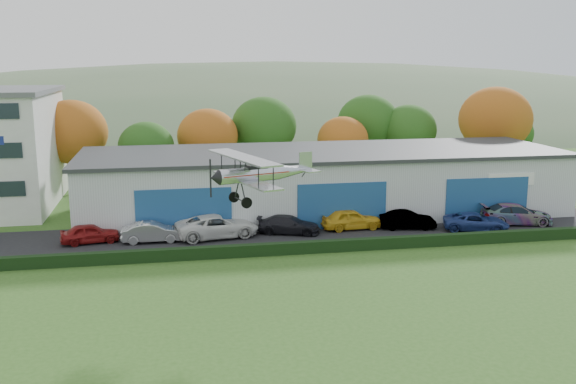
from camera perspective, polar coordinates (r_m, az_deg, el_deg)
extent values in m
plane|color=#2E561B|center=(28.97, 6.83, -14.68)|extent=(300.00, 300.00, 0.00)
cube|color=black|center=(48.74, 2.79, -3.63)|extent=(48.00, 9.00, 0.05)
cube|color=black|center=(44.16, 4.25, -4.75)|extent=(46.00, 0.60, 0.80)
cube|color=#B2B7BC|center=(55.28, 3.15, 0.82)|extent=(40.00, 12.00, 5.00)
cube|color=#2D3033|center=(54.85, 3.18, 3.54)|extent=(40.60, 12.60, 0.30)
cube|color=navy|center=(47.95, -9.16, -1.83)|extent=(7.00, 0.12, 3.60)
cube|color=navy|center=(49.69, 4.80, -1.25)|extent=(7.00, 0.12, 3.60)
cube|color=navy|center=(54.10, 17.15, -0.67)|extent=(7.00, 0.12, 3.60)
cylinder|color=#3D2614|center=(66.29, -18.31, 1.23)|extent=(0.36, 0.36, 3.15)
ellipsoid|color=#994B12|center=(65.68, -18.55, 5.05)|extent=(6.84, 6.84, 6.16)
cylinder|color=#3D2614|center=(63.80, -12.28, 0.85)|extent=(0.36, 0.36, 2.45)
ellipsoid|color=#1E4C14|center=(63.27, -12.41, 3.93)|extent=(5.32, 5.32, 4.79)
cylinder|color=#3D2614|center=(65.84, -7.02, 1.51)|extent=(0.36, 0.36, 2.80)
ellipsoid|color=#994B12|center=(65.27, -7.10, 4.93)|extent=(6.08, 6.08, 5.47)
cylinder|color=#3D2614|center=(68.40, -2.11, 2.11)|extent=(0.36, 0.36, 3.15)
ellipsoid|color=#1E4C14|center=(67.82, -2.14, 5.83)|extent=(6.84, 6.84, 6.16)
cylinder|color=#3D2614|center=(68.18, 4.81, 1.75)|extent=(0.36, 0.36, 2.45)
ellipsoid|color=#994B12|center=(67.68, 4.86, 4.64)|extent=(5.32, 5.32, 4.79)
cylinder|color=#3D2614|center=(72.53, 10.49, 2.33)|extent=(0.36, 0.36, 2.80)
ellipsoid|color=#1E4C14|center=(72.02, 10.61, 5.44)|extent=(6.08, 6.08, 5.47)
cylinder|color=#3D2614|center=(72.23, 17.59, 2.22)|extent=(0.36, 0.36, 3.50)
ellipsoid|color=#994B12|center=(71.64, 17.83, 6.13)|extent=(7.60, 7.60, 6.84)
cylinder|color=#3D2614|center=(77.68, 18.78, 2.37)|extent=(0.36, 0.36, 2.45)
ellipsoid|color=#1E4C14|center=(77.25, 18.95, 4.91)|extent=(5.32, 5.32, 4.79)
cylinder|color=#3D2614|center=(71.51, -23.44, 1.15)|extent=(0.36, 0.36, 2.10)
ellipsoid|color=#994B12|center=(71.08, -23.63, 3.50)|extent=(4.56, 4.56, 4.10)
cylinder|color=#3D2614|center=(73.04, 7.00, 2.64)|extent=(0.36, 0.36, 3.15)
ellipsoid|color=#1E4C14|center=(72.50, 7.09, 6.12)|extent=(6.84, 6.84, 6.16)
ellipsoid|color=#4C6642|center=(169.45, -1.04, 1.96)|extent=(320.00, 196.00, 56.00)
ellipsoid|color=#4C6642|center=(193.04, 19.95, 4.09)|extent=(240.00, 126.00, 36.00)
imported|color=maroon|center=(47.91, -17.07, -3.51)|extent=(4.29, 2.31, 1.39)
imported|color=silver|center=(47.08, -11.88, -3.47)|extent=(4.37, 1.53, 1.44)
imported|color=silver|center=(47.50, -6.27, -3.01)|extent=(6.42, 3.81, 1.67)
imported|color=black|center=(48.29, 0.08, -2.90)|extent=(5.01, 3.28, 1.35)
imported|color=gold|center=(49.74, 5.59, -2.40)|extent=(4.69, 2.10, 1.57)
imported|color=gray|center=(50.47, 10.52, -2.43)|extent=(4.43, 2.17, 1.40)
imported|color=navy|center=(51.14, 16.27, -2.54)|extent=(5.35, 3.70, 1.36)
imported|color=gray|center=(54.13, 19.50, -1.84)|extent=(5.89, 3.26, 1.61)
cylinder|color=#BCBCC3|center=(34.58, -3.44, 1.54)|extent=(3.56, 1.84, 0.82)
cone|color=#BCBCC3|center=(35.80, 0.54, 1.90)|extent=(2.17, 1.40, 0.82)
cone|color=black|center=(33.81, -6.47, 1.25)|extent=(0.69, 0.92, 0.82)
cube|color=#9E2008|center=(34.68, -3.03, 1.65)|extent=(3.92, 1.97, 0.05)
cube|color=black|center=(34.70, -2.77, 2.22)|extent=(1.21, 0.86, 0.23)
cube|color=#BCBCC3|center=(34.55, -3.71, 1.06)|extent=(3.09, 6.62, 0.09)
cube|color=#BCBCC3|center=(34.27, -4.02, 3.07)|extent=(3.29, 7.00, 0.09)
cylinder|color=black|center=(32.15, -2.62, 1.41)|extent=(0.07, 0.07, 1.19)
cylinder|color=black|center=(32.51, -1.31, 1.54)|extent=(0.07, 0.07, 1.19)
cylinder|color=black|center=(36.43, -5.88, 2.56)|extent=(0.07, 0.07, 1.19)
cylinder|color=black|center=(36.75, -4.70, 2.66)|extent=(0.07, 0.07, 1.19)
cylinder|color=black|center=(34.03, -3.79, 2.46)|extent=(0.11, 0.20, 0.68)
cylinder|color=black|center=(34.61, -4.23, 2.61)|extent=(0.11, 0.20, 0.68)
cylinder|color=black|center=(34.15, -3.99, 0.07)|extent=(0.25, 0.63, 1.12)
cylinder|color=black|center=(34.84, -4.52, 0.30)|extent=(0.25, 0.63, 1.12)
cylinder|color=black|center=(34.61, -4.24, -0.70)|extent=(0.59, 1.68, 0.06)
cylinder|color=black|center=(33.87, -3.67, -0.96)|extent=(0.60, 0.30, 0.59)
cylinder|color=black|center=(35.34, -4.79, -0.46)|extent=(0.60, 0.30, 0.59)
cylinder|color=black|center=(36.15, 1.43, 1.62)|extent=(0.34, 0.15, 0.39)
cube|color=#BCBCC3|center=(36.10, 1.43, 2.05)|extent=(1.51, 2.52, 0.05)
cube|color=#BCBCC3|center=(36.08, 1.56, 2.78)|extent=(0.80, 0.30, 1.01)
cube|color=black|center=(33.72, -6.86, 1.22)|extent=(0.09, 0.12, 2.01)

